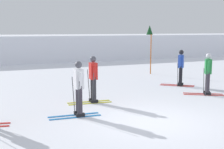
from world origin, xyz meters
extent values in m
plane|color=white|center=(0.00, 0.00, 0.00)|extent=(120.00, 120.00, 0.00)
cube|color=white|center=(0.00, 21.14, 1.08)|extent=(80.00, 8.54, 2.15)
cube|color=red|center=(4.01, 4.49, 0.01)|extent=(1.27, 1.12, 0.02)
cube|color=red|center=(4.20, 4.70, 0.01)|extent=(1.27, 1.12, 0.02)
cube|color=black|center=(4.13, 4.39, 0.07)|extent=(0.27, 0.26, 0.10)
cube|color=black|center=(4.31, 4.61, 0.07)|extent=(0.27, 0.26, 0.10)
cylinder|color=black|center=(4.13, 4.39, 0.55)|extent=(0.14, 0.14, 0.85)
cylinder|color=black|center=(4.31, 4.61, 0.55)|extent=(0.14, 0.14, 0.85)
cube|color=#284CB7|center=(4.22, 4.50, 1.17)|extent=(0.43, 0.44, 0.60)
cylinder|color=#284CB7|center=(4.04, 4.32, 1.16)|extent=(0.24, 0.25, 0.55)
cylinder|color=#284CB7|center=(4.37, 4.70, 1.16)|extent=(0.24, 0.25, 0.55)
sphere|color=black|center=(4.22, 4.50, 1.60)|extent=(0.22, 0.22, 0.22)
cylinder|color=#38383D|center=(3.92, 4.30, 0.56)|extent=(0.22, 0.25, 1.12)
cylinder|color=#38383D|center=(4.37, 4.83, 0.56)|extent=(0.22, 0.25, 1.12)
cube|color=#237AC6|center=(-1.93, 1.24, 0.01)|extent=(1.60, 0.18, 0.02)
cube|color=#237AC6|center=(-1.91, 1.52, 0.01)|extent=(1.60, 0.18, 0.02)
cube|color=black|center=(-1.78, 1.23, 0.07)|extent=(0.27, 0.14, 0.10)
cube|color=black|center=(-1.76, 1.51, 0.07)|extent=(0.27, 0.14, 0.10)
cylinder|color=#38333D|center=(-1.78, 1.23, 0.55)|extent=(0.14, 0.14, 0.85)
cylinder|color=#38333D|center=(-1.76, 1.51, 0.55)|extent=(0.14, 0.14, 0.85)
cube|color=white|center=(-1.77, 1.37, 1.17)|extent=(0.26, 0.39, 0.60)
cylinder|color=white|center=(-1.81, 1.12, 1.16)|extent=(0.10, 0.26, 0.55)
cylinder|color=white|center=(-1.78, 1.62, 1.16)|extent=(0.10, 0.26, 0.55)
sphere|color=#4C4C56|center=(-1.77, 1.37, 1.60)|extent=(0.22, 0.22, 0.22)
cylinder|color=#38383D|center=(-1.89, 1.05, 0.58)|extent=(0.05, 0.36, 1.18)
cylinder|color=#38383D|center=(-1.85, 1.70, 0.58)|extent=(0.05, 0.36, 1.18)
cube|color=red|center=(3.82, 2.33, 0.01)|extent=(1.40, 0.93, 0.02)
cube|color=red|center=(3.97, 2.57, 0.01)|extent=(1.40, 0.93, 0.02)
cube|color=black|center=(3.95, 2.25, 0.07)|extent=(0.28, 0.24, 0.10)
cube|color=black|center=(4.10, 2.49, 0.07)|extent=(0.28, 0.24, 0.10)
cylinder|color=#38333D|center=(3.95, 2.25, 0.55)|extent=(0.14, 0.14, 0.85)
cylinder|color=#38333D|center=(4.10, 2.49, 0.55)|extent=(0.14, 0.14, 0.85)
cube|color=#23843D|center=(4.02, 2.37, 1.17)|extent=(0.41, 0.45, 0.60)
cylinder|color=#23843D|center=(3.87, 2.17, 1.16)|extent=(0.21, 0.26, 0.55)
cylinder|color=#23843D|center=(4.14, 2.59, 1.16)|extent=(0.21, 0.26, 0.55)
sphere|color=silver|center=(4.02, 2.37, 1.60)|extent=(0.22, 0.22, 0.22)
cylinder|color=#38383D|center=(3.74, 2.11, 0.52)|extent=(0.16, 0.23, 1.04)
cylinder|color=#38383D|center=(4.14, 2.74, 0.52)|extent=(0.16, 0.23, 1.04)
cube|color=gold|center=(-0.92, 2.77, 0.01)|extent=(1.60, 0.24, 0.02)
cube|color=gold|center=(-0.89, 3.05, 0.01)|extent=(1.60, 0.24, 0.02)
cube|color=black|center=(-0.77, 2.76, 0.07)|extent=(0.27, 0.14, 0.10)
cube|color=black|center=(-0.74, 3.04, 0.07)|extent=(0.27, 0.14, 0.10)
cylinder|color=#2D2D33|center=(-0.77, 2.76, 0.55)|extent=(0.14, 0.14, 0.85)
cylinder|color=#2D2D33|center=(-0.74, 3.04, 0.55)|extent=(0.14, 0.14, 0.85)
cube|color=red|center=(-0.76, 2.90, 1.17)|extent=(0.27, 0.40, 0.60)
cylinder|color=red|center=(-0.80, 2.65, 1.16)|extent=(0.11, 0.26, 0.55)
cylinder|color=red|center=(-0.75, 3.15, 1.16)|extent=(0.11, 0.26, 0.55)
sphere|color=#4C4C56|center=(-0.76, 2.90, 1.60)|extent=(0.22, 0.22, 0.22)
cylinder|color=#38383D|center=(-0.88, 2.60, 0.58)|extent=(0.06, 0.39, 1.17)
cylinder|color=#38383D|center=(-0.83, 3.22, 0.58)|extent=(0.06, 0.39, 1.17)
cylinder|color=#C65614|center=(4.93, 8.54, 1.18)|extent=(0.06, 0.06, 2.37)
cylinder|color=#513823|center=(11.08, 19.39, 0.41)|extent=(0.23, 0.23, 0.82)
cone|color=#14421E|center=(11.08, 19.39, 1.95)|extent=(1.57, 1.57, 2.26)
camera|label=1|loc=(-4.49, -7.58, 2.65)|focal=49.62mm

